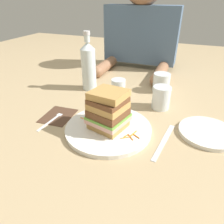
# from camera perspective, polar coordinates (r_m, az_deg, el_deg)

# --- Properties ---
(ground_plane) EXTENTS (3.00, 3.00, 0.00)m
(ground_plane) POSITION_cam_1_polar(r_m,az_deg,el_deg) (0.70, -0.66, -4.62)
(ground_plane) COLOR tan
(main_plate) EXTENTS (0.29, 0.29, 0.01)m
(main_plate) POSITION_cam_1_polar(r_m,az_deg,el_deg) (0.68, -0.93, -4.63)
(main_plate) COLOR white
(main_plate) RESTS_ON ground_plane
(sandwich) EXTENTS (0.14, 0.13, 0.13)m
(sandwich) POSITION_cam_1_polar(r_m,az_deg,el_deg) (0.65, -0.92, 0.46)
(sandwich) COLOR tan
(sandwich) RESTS_ON main_plate
(carrot_shred_0) EXTENTS (0.01, 0.02, 0.00)m
(carrot_shred_0) POSITION_cam_1_polar(r_m,az_deg,el_deg) (0.72, -5.34, -1.92)
(carrot_shred_0) COLOR orange
(carrot_shred_0) RESTS_ON main_plate
(carrot_shred_1) EXTENTS (0.02, 0.03, 0.00)m
(carrot_shred_1) POSITION_cam_1_polar(r_m,az_deg,el_deg) (0.72, -5.97, -1.68)
(carrot_shred_1) COLOR orange
(carrot_shred_1) RESTS_ON main_plate
(carrot_shred_2) EXTENTS (0.01, 0.03, 0.00)m
(carrot_shred_2) POSITION_cam_1_polar(r_m,az_deg,el_deg) (0.71, -5.43, -2.39)
(carrot_shred_2) COLOR orange
(carrot_shred_2) RESTS_ON main_plate
(carrot_shred_3) EXTENTS (0.03, 0.01, 0.00)m
(carrot_shred_3) POSITION_cam_1_polar(r_m,az_deg,el_deg) (0.72, -7.74, -1.84)
(carrot_shred_3) COLOR orange
(carrot_shred_3) RESTS_ON main_plate
(carrot_shred_4) EXTENTS (0.01, 0.02, 0.00)m
(carrot_shred_4) POSITION_cam_1_polar(r_m,az_deg,el_deg) (0.74, -6.95, -1.17)
(carrot_shred_4) COLOR orange
(carrot_shred_4) RESTS_ON main_plate
(carrot_shred_5) EXTENTS (0.02, 0.01, 0.00)m
(carrot_shred_5) POSITION_cam_1_polar(r_m,az_deg,el_deg) (0.74, -5.38, -0.99)
(carrot_shred_5) COLOR orange
(carrot_shred_5) RESTS_ON main_plate
(carrot_shred_6) EXTENTS (0.02, 0.01, 0.00)m
(carrot_shred_6) POSITION_cam_1_polar(r_m,az_deg,el_deg) (0.71, -5.17, -2.13)
(carrot_shred_6) COLOR orange
(carrot_shred_6) RESTS_ON main_plate
(carrot_shred_7) EXTENTS (0.01, 0.03, 0.00)m
(carrot_shred_7) POSITION_cam_1_polar(r_m,az_deg,el_deg) (0.65, 6.06, -5.96)
(carrot_shred_7) COLOR orange
(carrot_shred_7) RESTS_ON main_plate
(carrot_shred_8) EXTENTS (0.03, 0.02, 0.00)m
(carrot_shred_8) POSITION_cam_1_polar(r_m,az_deg,el_deg) (0.64, 6.72, -6.65)
(carrot_shred_8) COLOR orange
(carrot_shred_8) RESTS_ON main_plate
(carrot_shred_9) EXTENTS (0.01, 0.02, 0.00)m
(carrot_shred_9) POSITION_cam_1_polar(r_m,az_deg,el_deg) (0.64, 3.98, -6.60)
(carrot_shred_9) COLOR orange
(carrot_shred_9) RESTS_ON main_plate
(carrot_shred_10) EXTENTS (0.03, 0.02, 0.00)m
(carrot_shred_10) POSITION_cam_1_polar(r_m,az_deg,el_deg) (0.63, 3.71, -7.13)
(carrot_shred_10) COLOR orange
(carrot_shred_10) RESTS_ON main_plate
(carrot_shred_11) EXTENTS (0.02, 0.02, 0.00)m
(carrot_shred_11) POSITION_cam_1_polar(r_m,az_deg,el_deg) (0.63, 5.21, -7.01)
(carrot_shred_11) COLOR orange
(carrot_shred_11) RESTS_ON main_plate
(napkin_dark) EXTENTS (0.11, 0.13, 0.00)m
(napkin_dark) POSITION_cam_1_polar(r_m,az_deg,el_deg) (0.79, -14.76, -0.97)
(napkin_dark) COLOR #4C3323
(napkin_dark) RESTS_ON ground_plane
(fork) EXTENTS (0.03, 0.17, 0.00)m
(fork) POSITION_cam_1_polar(r_m,az_deg,el_deg) (0.77, -15.81, -1.55)
(fork) COLOR silver
(fork) RESTS_ON napkin_dark
(knife) EXTENTS (0.04, 0.20, 0.00)m
(knife) POSITION_cam_1_polar(r_m,az_deg,el_deg) (0.65, 14.09, -8.19)
(knife) COLOR silver
(knife) RESTS_ON ground_plane
(juice_glass) EXTENTS (0.07, 0.07, 0.09)m
(juice_glass) POSITION_cam_1_polar(r_m,az_deg,el_deg) (0.82, 13.50, 3.55)
(juice_glass) COLOR white
(juice_glass) RESTS_ON ground_plane
(water_bottle) EXTENTS (0.07, 0.07, 0.26)m
(water_bottle) POSITION_cam_1_polar(r_m,az_deg,el_deg) (0.96, -6.56, 12.72)
(water_bottle) COLOR silver
(water_bottle) RESTS_ON ground_plane
(empty_tumbler_0) EXTENTS (0.08, 0.08, 0.08)m
(empty_tumbler_0) POSITION_cam_1_polar(r_m,az_deg,el_deg) (0.97, 13.58, 8.00)
(empty_tumbler_0) COLOR silver
(empty_tumbler_0) RESTS_ON ground_plane
(empty_tumbler_1) EXTENTS (0.06, 0.06, 0.08)m
(empty_tumbler_1) POSITION_cam_1_polar(r_m,az_deg,el_deg) (0.90, 1.79, 6.79)
(empty_tumbler_1) COLOR silver
(empty_tumbler_1) RESTS_ON ground_plane
(side_plate) EXTENTS (0.18, 0.18, 0.01)m
(side_plate) POSITION_cam_1_polar(r_m,az_deg,el_deg) (0.73, 25.10, -5.18)
(side_plate) COLOR white
(side_plate) RESTS_ON ground_plane
(diner_across) EXTENTS (0.42, 0.41, 0.54)m
(diner_across) POSITION_cam_1_polar(r_m,az_deg,el_deg) (1.26, 8.11, 23.69)
(diner_across) COLOR #936647
(diner_across) RESTS_ON ground_plane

